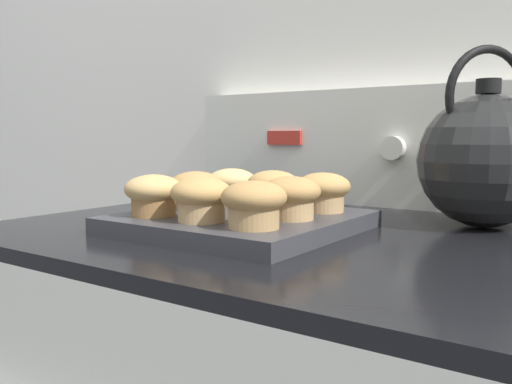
# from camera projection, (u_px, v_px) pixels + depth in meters

# --- Properties ---
(wall_back) EXTENTS (8.00, 0.05, 2.40)m
(wall_back) POSITION_uv_depth(u_px,v_px,m) (384.00, 54.00, 1.01)
(wall_back) COLOR white
(wall_back) RESTS_ON ground_plane
(control_panel) EXTENTS (0.74, 0.07, 0.21)m
(control_panel) POSITION_uv_depth(u_px,v_px,m) (372.00, 147.00, 0.98)
(control_panel) COLOR silver
(control_panel) RESTS_ON stove_range
(muffin_pan) EXTENTS (0.28, 0.28, 0.02)m
(muffin_pan) POSITION_uv_depth(u_px,v_px,m) (241.00, 222.00, 0.73)
(muffin_pan) COLOR #38383D
(muffin_pan) RESTS_ON stove_range
(muffin_r0_c0) EXTENTS (0.08, 0.08, 0.05)m
(muffin_r0_c0) POSITION_uv_depth(u_px,v_px,m) (153.00, 194.00, 0.70)
(muffin_r0_c0) COLOR olive
(muffin_r0_c0) RESTS_ON muffin_pan
(muffin_r0_c1) EXTENTS (0.08, 0.08, 0.05)m
(muffin_r0_c1) POSITION_uv_depth(u_px,v_px,m) (201.00, 198.00, 0.66)
(muffin_r0_c1) COLOR tan
(muffin_r0_c1) RESTS_ON muffin_pan
(muffin_r0_c2) EXTENTS (0.08, 0.08, 0.05)m
(muffin_r0_c2) POSITION_uv_depth(u_px,v_px,m) (254.00, 203.00, 0.61)
(muffin_r0_c2) COLOR tan
(muffin_r0_c2) RESTS_ON muffin_pan
(muffin_r1_c0) EXTENTS (0.08, 0.08, 0.05)m
(muffin_r1_c0) POSITION_uv_depth(u_px,v_px,m) (196.00, 189.00, 0.77)
(muffin_r1_c0) COLOR tan
(muffin_r1_c0) RESTS_ON muffin_pan
(muffin_r1_c2) EXTENTS (0.08, 0.08, 0.05)m
(muffin_r1_c2) POSITION_uv_depth(u_px,v_px,m) (291.00, 196.00, 0.68)
(muffin_r1_c2) COLOR tan
(muffin_r1_c2) RESTS_ON muffin_pan
(muffin_r2_c0) EXTENTS (0.08, 0.08, 0.05)m
(muffin_r2_c0) POSITION_uv_depth(u_px,v_px,m) (232.00, 185.00, 0.84)
(muffin_r2_c0) COLOR olive
(muffin_r2_c0) RESTS_ON muffin_pan
(muffin_r2_c1) EXTENTS (0.08, 0.08, 0.05)m
(muffin_r2_c1) POSITION_uv_depth(u_px,v_px,m) (273.00, 188.00, 0.79)
(muffin_r2_c1) COLOR tan
(muffin_r2_c1) RESTS_ON muffin_pan
(muffin_r2_c2) EXTENTS (0.08, 0.08, 0.05)m
(muffin_r2_c2) POSITION_uv_depth(u_px,v_px,m) (323.00, 191.00, 0.74)
(muffin_r2_c2) COLOR tan
(muffin_r2_c2) RESTS_ON muffin_pan
(tea_kettle) EXTENTS (0.18, 0.21, 0.25)m
(tea_kettle) POSITION_uv_depth(u_px,v_px,m) (486.00, 158.00, 0.74)
(tea_kettle) COLOR black
(tea_kettle) RESTS_ON stove_range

